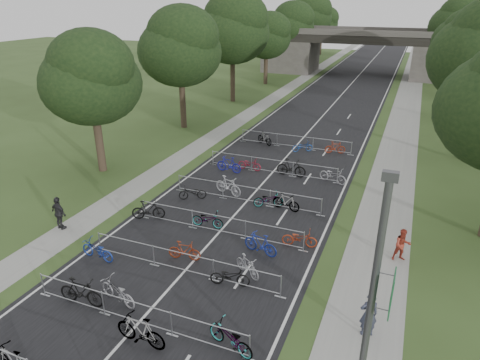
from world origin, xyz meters
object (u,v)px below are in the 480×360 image
object	(u,v)px
pedestrian_a	(369,315)
pedestrian_c	(59,213)
pedestrian_b	(402,245)
lamppost	(370,321)
overpass_bridge	(362,52)

from	to	relation	value
pedestrian_a	pedestrian_c	bearing A→B (deg)	-28.86
pedestrian_b	pedestrian_c	distance (m)	17.54
pedestrian_a	lamppost	bearing A→B (deg)	69.75
lamppost	pedestrian_b	world-z (taller)	lamppost
lamppost	pedestrian_c	world-z (taller)	lamppost
overpass_bridge	pedestrian_c	world-z (taller)	overpass_bridge
overpass_bridge	lamppost	world-z (taller)	lamppost
pedestrian_b	pedestrian_a	bearing A→B (deg)	-122.65
lamppost	pedestrian_c	xyz separation A→B (m)	(-16.39, 6.25, -3.34)
pedestrian_b	overpass_bridge	bearing A→B (deg)	76.13
pedestrian_a	pedestrian_b	xyz separation A→B (m)	(0.90, 5.62, -0.09)
overpass_bridge	pedestrian_b	world-z (taller)	overpass_bridge
pedestrian_c	pedestrian_a	bearing A→B (deg)	-174.80
pedestrian_b	pedestrian_c	size ratio (longest dim) A/B	0.87
pedestrian_a	pedestrian_b	size ratio (longest dim) A/B	1.12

